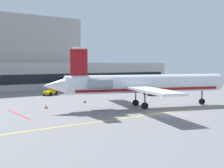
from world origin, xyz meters
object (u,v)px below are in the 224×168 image
baggage_tug (150,90)px  fuel_tank (82,85)px  regional_jet (144,84)px  pushback_tractor (51,91)px

baggage_tug → fuel_tank: 16.80m
baggage_tug → regional_jet: bearing=-135.6°
pushback_tractor → fuel_tank: size_ratio=0.45×
baggage_tug → pushback_tractor: bearing=144.8°
pushback_tractor → fuel_tank: bearing=24.8°
regional_jet → pushback_tractor: regional_jet is taller
baggage_tug → fuel_tank: (-6.47, 15.50, 0.43)m
regional_jet → fuel_tank: (5.59, 27.28, -1.95)m
baggage_tug → pushback_tractor: baggage_tug is taller
regional_jet → baggage_tug: regional_jet is taller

